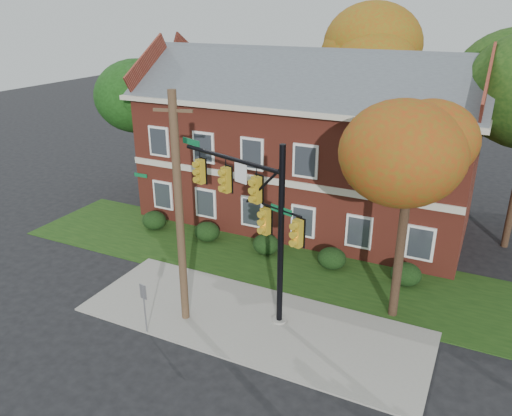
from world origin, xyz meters
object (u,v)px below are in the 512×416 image
at_px(tree_near_right, 417,161).
at_px(tree_far_rear, 370,55).
at_px(hedge_far_right, 406,274).
at_px(hedge_left, 207,232).
at_px(traffic_signal, 255,209).
at_px(apartment_building, 306,136).
at_px(hedge_center, 266,244).
at_px(tree_left_rear, 151,96).
at_px(hedge_right, 332,258).
at_px(sign_post, 144,301).
at_px(hedge_far_left, 154,220).
at_px(utility_pole, 179,213).

distance_m(tree_near_right, tree_far_rear, 17.12).
bearing_deg(hedge_far_right, hedge_left, 180.00).
height_order(hedge_left, traffic_signal, traffic_signal).
xyz_separation_m(apartment_building, hedge_left, (-3.50, -5.25, -4.46)).
relative_size(hedge_center, tree_far_rear, 0.12).
height_order(tree_left_rear, tree_far_rear, tree_far_rear).
bearing_deg(tree_far_rear, hedge_right, -80.64).
relative_size(tree_near_right, sign_post, 3.97).
bearing_deg(tree_left_rear, tree_far_rear, 38.97).
xyz_separation_m(hedge_left, sign_post, (2.18, -8.13, 0.94)).
bearing_deg(hedge_center, traffic_signal, -69.98).
distance_m(hedge_left, traffic_signal, 8.22).
distance_m(hedge_far_left, hedge_far_right, 14.00).
xyz_separation_m(apartment_building, tree_far_rear, (1.34, 7.84, 3.86)).
relative_size(hedge_left, sign_post, 0.65).
height_order(apartment_building, tree_far_rear, tree_far_rear).
distance_m(apartment_building, tree_left_rear, 9.94).
height_order(hedge_far_right, sign_post, sign_post).
height_order(apartment_building, sign_post, apartment_building).
xyz_separation_m(tree_left_rear, tree_far_rear, (11.07, 8.96, 2.16)).
relative_size(tree_far_rear, utility_pole, 1.25).
height_order(apartment_building, traffic_signal, apartment_building).
bearing_deg(hedge_left, tree_near_right, -14.81).
bearing_deg(hedge_left, tree_left_rear, 146.41).
xyz_separation_m(hedge_left, tree_near_right, (10.72, -2.83, 6.14)).
relative_size(hedge_left, hedge_far_right, 1.00).
bearing_deg(apartment_building, tree_far_rear, 80.29).
relative_size(tree_near_right, tree_far_rear, 0.74).
bearing_deg(utility_pole, tree_near_right, 12.63).
relative_size(hedge_right, traffic_signal, 0.19).
bearing_deg(tree_near_right, hedge_left, 165.19).
relative_size(apartment_building, tree_left_rear, 2.12).
relative_size(hedge_far_left, hedge_far_right, 1.00).
bearing_deg(traffic_signal, sign_post, -115.44).
xyz_separation_m(tree_near_right, tree_left_rear, (-16.95, 6.97, 0.01)).
xyz_separation_m(hedge_far_right, utility_pole, (-7.50, -6.66, 4.14)).
bearing_deg(traffic_signal, tree_near_right, 38.09).
bearing_deg(hedge_far_left, hedge_center, 0.00).
xyz_separation_m(hedge_far_left, hedge_left, (3.50, 0.00, 0.00)).
bearing_deg(hedge_right, tree_far_rear, 99.36).
bearing_deg(tree_far_rear, utility_pole, -95.33).
bearing_deg(hedge_left, utility_pole, -65.75).
bearing_deg(hedge_far_left, sign_post, -55.08).
height_order(apartment_building, hedge_center, apartment_building).
bearing_deg(hedge_center, hedge_left, 180.00).
xyz_separation_m(hedge_far_right, tree_left_rear, (-16.73, 4.14, 6.16)).
relative_size(hedge_right, tree_near_right, 0.16).
relative_size(tree_far_rear, traffic_signal, 1.57).
bearing_deg(traffic_signal, hedge_right, 88.15).
xyz_separation_m(hedge_right, utility_pole, (-4.00, -6.66, 4.14)).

